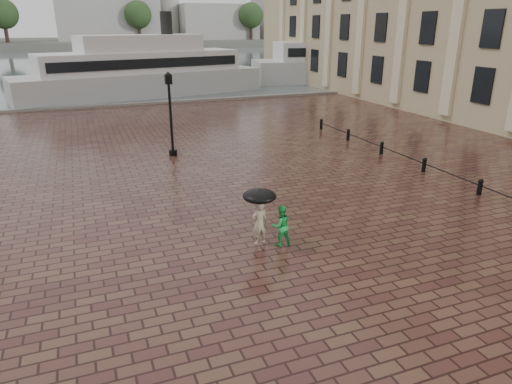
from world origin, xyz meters
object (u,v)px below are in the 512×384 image
(child_pedestrian, at_px, (281,226))
(ferry_near, at_px, (142,71))
(adult_pedestrian, at_px, (260,223))
(street_lamps, at_px, (9,120))
(ferry_far, at_px, (362,59))

(child_pedestrian, distance_m, ferry_near, 35.86)
(child_pedestrian, bearing_deg, adult_pedestrian, -26.28)
(street_lamps, relative_size, child_pedestrian, 11.04)
(street_lamps, height_order, adult_pedestrian, street_lamps)
(street_lamps, xyz_separation_m, ferry_near, (9.73, 22.21, 0.10))
(adult_pedestrian, bearing_deg, street_lamps, -57.24)
(street_lamps, height_order, child_pedestrian, street_lamps)
(street_lamps, height_order, ferry_far, ferry_far)
(child_pedestrian, relative_size, ferry_far, 0.05)
(adult_pedestrian, distance_m, child_pedestrian, 0.70)
(street_lamps, relative_size, adult_pedestrian, 10.26)
(ferry_far, bearing_deg, street_lamps, -135.47)
(adult_pedestrian, relative_size, ferry_near, 0.06)
(ferry_near, height_order, ferry_far, ferry_far)
(adult_pedestrian, xyz_separation_m, ferry_near, (1.23, 35.48, 1.67))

